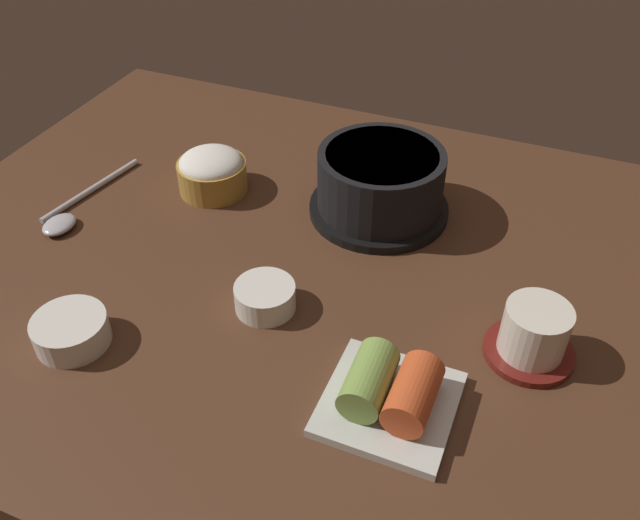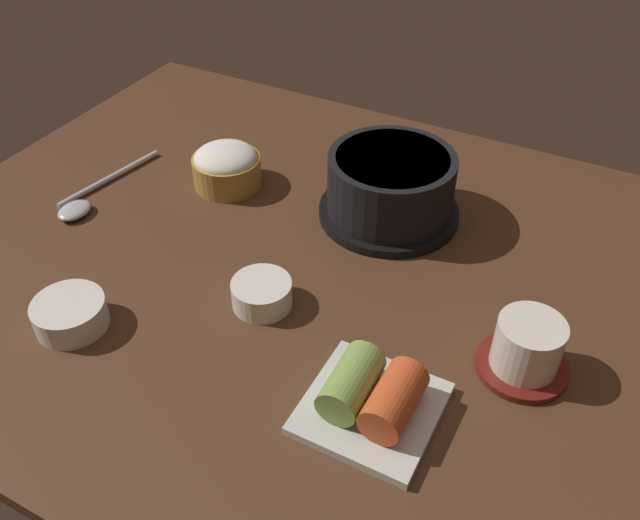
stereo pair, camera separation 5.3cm
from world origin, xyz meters
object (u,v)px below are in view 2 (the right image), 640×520
object	(u,v)px
rice_bowl	(226,166)
side_bowl_near	(70,313)
banchan_cup_center	(262,293)
tea_cup_with_saucer	(527,349)
kimchi_plate	(372,398)
spoon	(87,199)
stone_pot	(390,187)

from	to	relation	value
rice_bowl	side_bowl_near	world-z (taller)	rice_bowl
banchan_cup_center	rice_bowl	bearing A→B (deg)	132.59
tea_cup_with_saucer	kimchi_plate	bearing A→B (deg)	-133.25
banchan_cup_center	side_bowl_near	xyz separation A→B (cm)	(-16.02, -12.07, 0.06)
spoon	rice_bowl	bearing A→B (deg)	41.70
stone_pot	rice_bowl	world-z (taller)	stone_pot
stone_pot	kimchi_plate	xyz separation A→B (cm)	(10.80, -29.16, -2.35)
stone_pot	banchan_cup_center	bearing A→B (deg)	-104.93
rice_bowl	kimchi_plate	size ratio (longest dim) A/B	0.76
kimchi_plate	spoon	size ratio (longest dim) A/B	0.64
spoon	stone_pot	bearing A→B (deg)	23.76
stone_pot	tea_cup_with_saucer	distance (cm)	27.97
kimchi_plate	rice_bowl	bearing A→B (deg)	142.13
tea_cup_with_saucer	kimchi_plate	distance (cm)	16.05
rice_bowl	side_bowl_near	distance (cm)	30.00
banchan_cup_center	stone_pot	bearing A→B (deg)	75.07
stone_pot	tea_cup_with_saucer	world-z (taller)	stone_pot
banchan_cup_center	kimchi_plate	size ratio (longest dim) A/B	0.55
banchan_cup_center	side_bowl_near	world-z (taller)	side_bowl_near
stone_pot	rice_bowl	size ratio (longest dim) A/B	1.95
stone_pot	banchan_cup_center	distance (cm)	22.35
kimchi_plate	side_bowl_near	distance (cm)	32.82
tea_cup_with_saucer	kimchi_plate	world-z (taller)	tea_cup_with_saucer
tea_cup_with_saucer	spoon	world-z (taller)	tea_cup_with_saucer
banchan_cup_center	spoon	xyz separation A→B (cm)	(-30.30, 5.58, -1.00)
banchan_cup_center	tea_cup_with_saucer	bearing A→B (deg)	8.16
kimchi_plate	side_bowl_near	xyz separation A→B (cm)	(-32.53, -4.34, -0.37)
banchan_cup_center	kimchi_plate	world-z (taller)	kimchi_plate
stone_pot	banchan_cup_center	xyz separation A→B (cm)	(-5.71, -21.43, -2.78)
side_bowl_near	spoon	bearing A→B (deg)	128.97
stone_pot	kimchi_plate	size ratio (longest dim) A/B	1.48
rice_bowl	spoon	world-z (taller)	rice_bowl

